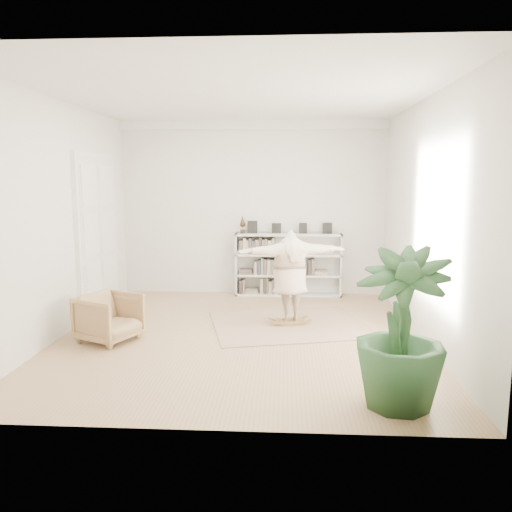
{
  "coord_description": "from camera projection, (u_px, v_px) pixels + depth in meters",
  "views": [
    {
      "loc": [
        0.67,
        -7.46,
        2.38
      ],
      "look_at": [
        0.22,
        0.4,
        1.19
      ],
      "focal_mm": 35.0,
      "sensor_mm": 36.0,
      "label": 1
    }
  ],
  "objects": [
    {
      "name": "armchair",
      "position": [
        109.0,
        318.0,
        7.44
      ],
      "size": [
        1.03,
        1.02,
        0.71
      ],
      "primitive_type": "imported",
      "rotation": [
        0.0,
        0.0,
        1.14
      ],
      "color": "tan",
      "rests_on": "floor"
    },
    {
      "name": "doors",
      "position": [
        97.0,
        236.0,
        8.99
      ],
      "size": [
        0.09,
        1.78,
        2.92
      ],
      "color": "white",
      "rests_on": "floor"
    },
    {
      "name": "person",
      "position": [
        290.0,
        273.0,
        8.18
      ],
      "size": [
        1.92,
        0.93,
        1.51
      ],
      "primitive_type": "imported",
      "rotation": [
        0.0,
        0.0,
        3.38
      ],
      "color": "beige",
      "rests_on": "rocker_board"
    },
    {
      "name": "floor",
      "position": [
        241.0,
        335.0,
        7.76
      ],
      "size": [
        6.0,
        6.0,
        0.0
      ],
      "primitive_type": "plane",
      "color": "#A07F53",
      "rests_on": "ground"
    },
    {
      "name": "houseplant",
      "position": [
        400.0,
        329.0,
        5.2
      ],
      "size": [
        1.25,
        1.25,
        1.7
      ],
      "primitive_type": "imported",
      "rotation": [
        0.0,
        0.0,
        -0.4
      ],
      "color": "#264C26",
      "rests_on": "floor"
    },
    {
      "name": "rug",
      "position": [
        290.0,
        324.0,
        8.31
      ],
      "size": [
        2.9,
        2.53,
        0.02
      ],
      "primitive_type": "cube",
      "rotation": [
        0.0,
        0.0,
        0.24
      ],
      "color": "tan",
      "rests_on": "floor"
    },
    {
      "name": "bookshelf",
      "position": [
        288.0,
        265.0,
        10.4
      ],
      "size": [
        2.2,
        0.35,
        1.64
      ],
      "color": "silver",
      "rests_on": "floor"
    },
    {
      "name": "room_shell",
      "position": [
        253.0,
        125.0,
        10.14
      ],
      "size": [
        6.0,
        6.0,
        6.0
      ],
      "color": "silver",
      "rests_on": "floor"
    },
    {
      "name": "rocker_board",
      "position": [
        290.0,
        321.0,
        8.3
      ],
      "size": [
        0.52,
        0.38,
        0.1
      ],
      "rotation": [
        0.0,
        0.0,
        0.24
      ],
      "color": "brown",
      "rests_on": "rug"
    }
  ]
}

